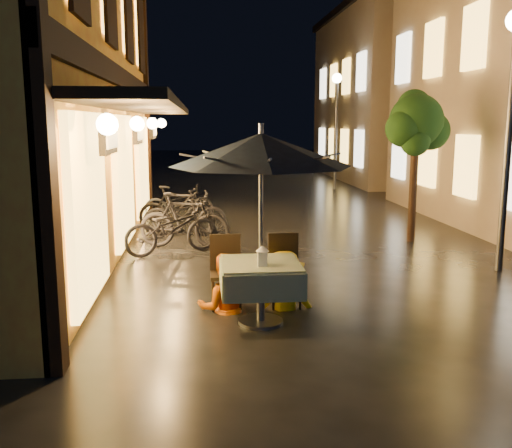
{
  "coord_description": "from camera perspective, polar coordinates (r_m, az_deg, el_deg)",
  "views": [
    {
      "loc": [
        -2.0,
        -6.91,
        2.47
      ],
      "look_at": [
        -1.28,
        0.44,
        1.15
      ],
      "focal_mm": 40.0,
      "sensor_mm": 36.0,
      "label": 1
    }
  ],
  "objects": [
    {
      "name": "table_lantern",
      "position": [
        6.79,
        0.64,
        -3.08
      ],
      "size": [
        0.16,
        0.16,
        0.25
      ],
      "color": "white",
      "rests_on": "cafe_table"
    },
    {
      "name": "east_building_far",
      "position": [
        26.69,
        15.63,
        12.32
      ],
      "size": [
        7.3,
        10.3,
        7.3
      ],
      "color": "tan",
      "rests_on": "ground"
    },
    {
      "name": "bicycle_1",
      "position": [
        11.33,
        -7.2,
        0.33
      ],
      "size": [
        1.93,
        1.03,
        1.12
      ],
      "primitive_type": "imported",
      "rotation": [
        0.0,
        0.0,
        1.28
      ],
      "color": "black",
      "rests_on": "ground"
    },
    {
      "name": "patio_umbrella",
      "position": [
        6.8,
        0.5,
        7.4
      ],
      "size": [
        2.2,
        2.2,
        2.46
      ],
      "color": "#59595E",
      "rests_on": "ground"
    },
    {
      "name": "cafe_chair_left",
      "position": [
        7.74,
        -3.05,
        -4.33
      ],
      "size": [
        0.42,
        0.42,
        0.97
      ],
      "color": "black",
      "rests_on": "ground"
    },
    {
      "name": "ground",
      "position": [
        7.61,
        10.09,
        -8.98
      ],
      "size": [
        90.0,
        90.0,
        0.0
      ],
      "primitive_type": "plane",
      "color": "black",
      "rests_on": "ground"
    },
    {
      "name": "bicycle_3",
      "position": [
        12.92,
        -7.94,
        1.42
      ],
      "size": [
        1.85,
        0.92,
        1.07
      ],
      "primitive_type": "imported",
      "rotation": [
        0.0,
        0.0,
        1.33
      ],
      "color": "black",
      "rests_on": "ground"
    },
    {
      "name": "person_orange",
      "position": [
        7.54,
        -3.25,
        -3.1
      ],
      "size": [
        0.74,
        0.58,
        1.5
      ],
      "primitive_type": "imported",
      "rotation": [
        0.0,
        0.0,
        3.16
      ],
      "color": "#D05803",
      "rests_on": "ground"
    },
    {
      "name": "cafe_chair_right",
      "position": [
        7.82,
        2.83,
        -4.19
      ],
      "size": [
        0.42,
        0.42,
        0.97
      ],
      "color": "black",
      "rests_on": "ground"
    },
    {
      "name": "bicycle_0",
      "position": [
        10.89,
        -8.41,
        -0.44
      ],
      "size": [
        1.98,
        1.37,
        0.99
      ],
      "primitive_type": "imported",
      "rotation": [
        0.0,
        0.0,
        2.0
      ],
      "color": "black",
      "rests_on": "ground"
    },
    {
      "name": "bicycle_2",
      "position": [
        12.72,
        -7.16,
        1.07
      ],
      "size": [
        1.88,
        0.75,
        0.97
      ],
      "primitive_type": "imported",
      "rotation": [
        0.0,
        0.0,
        1.63
      ],
      "color": "black",
      "rests_on": "ground"
    },
    {
      "name": "bicycle_4",
      "position": [
        14.54,
        -7.73,
        2.09
      ],
      "size": [
        1.76,
        0.64,
        0.92
      ],
      "primitive_type": "imported",
      "rotation": [
        0.0,
        0.0,
        1.56
      ],
      "color": "black",
      "rests_on": "ground"
    },
    {
      "name": "person_yellow",
      "position": [
        7.61,
        2.84,
        -2.91
      ],
      "size": [
        1.01,
        0.63,
        1.51
      ],
      "primitive_type": "imported",
      "rotation": [
        0.0,
        0.0,
        3.21
      ],
      "color": "yellow",
      "rests_on": "ground"
    },
    {
      "name": "cafe_table",
      "position": [
        7.05,
        0.48,
        -5.37
      ],
      "size": [
        0.99,
        0.99,
        0.78
      ],
      "color": "#59595E",
      "rests_on": "ground"
    },
    {
      "name": "streetlamp_far",
      "position": [
        21.51,
        8.02,
        11.23
      ],
      "size": [
        0.36,
        0.36,
        4.23
      ],
      "color": "#59595E",
      "rests_on": "ground"
    },
    {
      "name": "streetlamp_near",
      "position": [
        10.23,
        24.22,
        11.76
      ],
      "size": [
        0.36,
        0.36,
        4.23
      ],
      "color": "#59595E",
      "rests_on": "ground"
    },
    {
      "name": "street_tree",
      "position": [
        12.25,
        15.77,
        9.52
      ],
      "size": [
        1.43,
        1.2,
        3.15
      ],
      "color": "black",
      "rests_on": "ground"
    }
  ]
}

